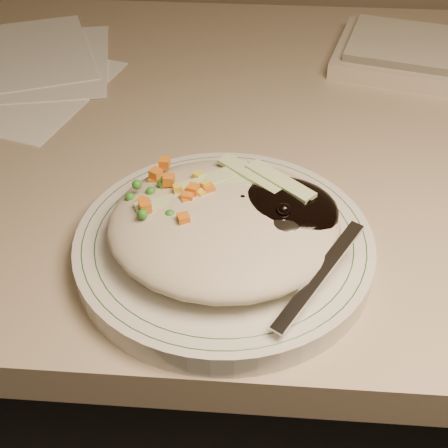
{
  "coord_description": "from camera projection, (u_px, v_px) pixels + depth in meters",
  "views": [
    {
      "loc": [
        -0.04,
        0.77,
        1.12
      ],
      "look_at": [
        -0.07,
        1.16,
        0.78
      ],
      "focal_mm": 50.0,
      "sensor_mm": 36.0,
      "label": 1
    }
  ],
  "objects": [
    {
      "name": "meal",
      "position": [
        229.0,
        220.0,
        0.51
      ],
      "size": [
        0.21,
        0.19,
        0.05
      ],
      "color": "#BDB499",
      "rests_on": "plate"
    },
    {
      "name": "plate",
      "position": [
        224.0,
        247.0,
        0.54
      ],
      "size": [
        0.25,
        0.25,
        0.02
      ],
      "primitive_type": "cylinder",
      "color": "silver",
      "rests_on": "desk"
    },
    {
      "name": "plate_rim",
      "position": [
        224.0,
        238.0,
        0.53
      ],
      "size": [
        0.24,
        0.24,
        0.0
      ],
      "color": "#144723",
      "rests_on": "plate"
    },
    {
      "name": "desk",
      "position": [
        287.0,
        253.0,
        0.84
      ],
      "size": [
        1.4,
        0.7,
        0.74
      ],
      "color": "tan",
      "rests_on": "ground"
    }
  ]
}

